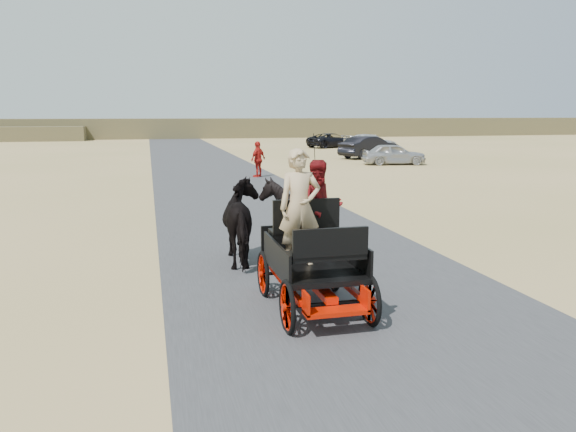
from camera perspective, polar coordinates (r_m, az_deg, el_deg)
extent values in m
plane|color=tan|center=(11.11, 2.91, -5.51)|extent=(140.00, 140.00, 0.00)
cube|color=#38383A|center=(11.10, 2.91, -5.49)|extent=(6.00, 140.00, 0.01)
cube|color=brown|center=(72.31, -11.58, 8.72)|extent=(140.00, 6.00, 2.40)
imported|color=black|center=(11.51, -4.34, -0.62)|extent=(0.91, 2.01, 1.70)
imported|color=black|center=(11.74, 0.96, -0.37)|extent=(1.37, 1.54, 1.70)
imported|color=tan|center=(8.61, 1.19, 0.89)|extent=(0.66, 0.43, 1.80)
imported|color=#660C0F|center=(9.28, 3.28, 0.87)|extent=(0.77, 0.60, 1.58)
imported|color=#B21914|center=(27.18, -3.05, 5.78)|extent=(1.03, 0.99, 1.73)
imported|color=#B2B2B7|center=(34.46, 10.71, 6.21)|extent=(3.95, 2.15, 1.28)
imported|color=black|center=(39.22, 8.28, 6.93)|extent=(4.81, 3.28, 1.50)
imported|color=silver|center=(47.00, 8.40, 7.40)|extent=(4.87, 2.44, 1.36)
imported|color=black|center=(51.12, 4.47, 7.67)|extent=(5.08, 3.61, 1.28)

